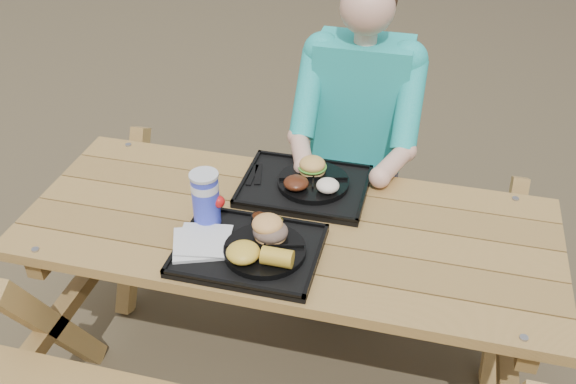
# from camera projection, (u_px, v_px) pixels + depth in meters

# --- Properties ---
(ground) EXTENTS (60.00, 60.00, 0.00)m
(ground) POSITION_uv_depth(u_px,v_px,m) (288.00, 369.00, 2.60)
(ground) COLOR #999999
(ground) RESTS_ON ground
(picnic_table) EXTENTS (1.80, 1.49, 0.75)m
(picnic_table) POSITION_uv_depth(u_px,v_px,m) (288.00, 303.00, 2.38)
(picnic_table) COLOR #999999
(picnic_table) RESTS_ON ground
(tray_near) EXTENTS (0.45, 0.35, 0.02)m
(tray_near) POSITION_uv_depth(u_px,v_px,m) (249.00, 251.00, 2.03)
(tray_near) COLOR black
(tray_near) RESTS_ON picnic_table
(tray_far) EXTENTS (0.45, 0.35, 0.02)m
(tray_far) POSITION_uv_depth(u_px,v_px,m) (304.00, 187.00, 2.32)
(tray_far) COLOR black
(tray_far) RESTS_ON picnic_table
(plate_near) EXTENTS (0.26, 0.26, 0.02)m
(plate_near) POSITION_uv_depth(u_px,v_px,m) (265.00, 250.00, 2.01)
(plate_near) COLOR black
(plate_near) RESTS_ON tray_near
(plate_far) EXTENTS (0.26, 0.26, 0.02)m
(plate_far) POSITION_uv_depth(u_px,v_px,m) (313.00, 182.00, 2.31)
(plate_far) COLOR black
(plate_far) RESTS_ON tray_far
(napkin_stack) EXTENTS (0.22, 0.22, 0.02)m
(napkin_stack) POSITION_uv_depth(u_px,v_px,m) (200.00, 243.00, 2.04)
(napkin_stack) COLOR silver
(napkin_stack) RESTS_ON tray_near
(soda_cup) EXTENTS (0.09, 0.09, 0.18)m
(soda_cup) POSITION_uv_depth(u_px,v_px,m) (206.00, 200.00, 2.09)
(soda_cup) COLOR #1D2BDA
(soda_cup) RESTS_ON tray_near
(condiment_bbq) EXTENTS (0.05, 0.05, 0.03)m
(condiment_bbq) POSITION_uv_depth(u_px,v_px,m) (259.00, 219.00, 2.13)
(condiment_bbq) COLOR black
(condiment_bbq) RESTS_ON tray_near
(condiment_mustard) EXTENTS (0.04, 0.04, 0.03)m
(condiment_mustard) POSITION_uv_depth(u_px,v_px,m) (278.00, 223.00, 2.11)
(condiment_mustard) COLOR gold
(condiment_mustard) RESTS_ON tray_near
(sandwich) EXTENTS (0.11, 0.11, 0.11)m
(sandwich) POSITION_uv_depth(u_px,v_px,m) (270.00, 223.00, 2.01)
(sandwich) COLOR #E89E52
(sandwich) RESTS_ON plate_near
(mac_cheese) EXTENTS (0.11, 0.11, 0.05)m
(mac_cheese) POSITION_uv_depth(u_px,v_px,m) (243.00, 252.00, 1.94)
(mac_cheese) COLOR gold
(mac_cheese) RESTS_ON plate_near
(corn_cob) EXTENTS (0.10, 0.10, 0.06)m
(corn_cob) POSITION_uv_depth(u_px,v_px,m) (277.00, 257.00, 1.92)
(corn_cob) COLOR gold
(corn_cob) RESTS_ON plate_near
(cutlery_far) EXTENTS (0.06, 0.14, 0.01)m
(cutlery_far) POSITION_uv_depth(u_px,v_px,m) (258.00, 174.00, 2.37)
(cutlery_far) COLOR black
(cutlery_far) RESTS_ON tray_far
(burger) EXTENTS (0.10, 0.10, 0.09)m
(burger) POSITION_uv_depth(u_px,v_px,m) (312.00, 161.00, 2.33)
(burger) COLOR #E0A44F
(burger) RESTS_ON plate_far
(baked_beans) EXTENTS (0.09, 0.09, 0.04)m
(baked_beans) POSITION_uv_depth(u_px,v_px,m) (296.00, 183.00, 2.26)
(baked_beans) COLOR #4A1E0E
(baked_beans) RESTS_ON plate_far
(potato_salad) EXTENTS (0.08, 0.08, 0.05)m
(potato_salad) POSITION_uv_depth(u_px,v_px,m) (328.00, 186.00, 2.24)
(potato_salad) COLOR white
(potato_salad) RESTS_ON plate_far
(diner) EXTENTS (0.48, 0.84, 1.28)m
(diner) POSITION_uv_depth(u_px,v_px,m) (357.00, 150.00, 2.76)
(diner) COLOR #1B9BBD
(diner) RESTS_ON ground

